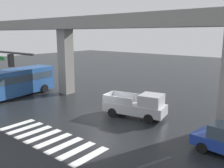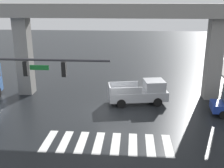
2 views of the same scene
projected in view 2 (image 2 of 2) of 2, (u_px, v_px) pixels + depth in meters
The scene contains 5 objects.
ground_plane at pixel (113, 110), 22.44m from camera, with size 120.00×120.00×0.00m, color black.
crosswalk_stripes at pixel (107, 143), 17.23m from camera, with size 8.25×2.80×0.01m.
elevated_overpass at pixel (117, 17), 23.69m from camera, with size 59.46×2.41×8.49m.
pickup_truck at pixel (141, 93), 23.64m from camera, with size 5.36×2.80×2.08m.
traffic_signal_mast at pixel (8, 77), 15.44m from camera, with size 8.69×0.32×6.20m.
Camera 2 is at (1.52, -20.69, 8.81)m, focal length 43.06 mm.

